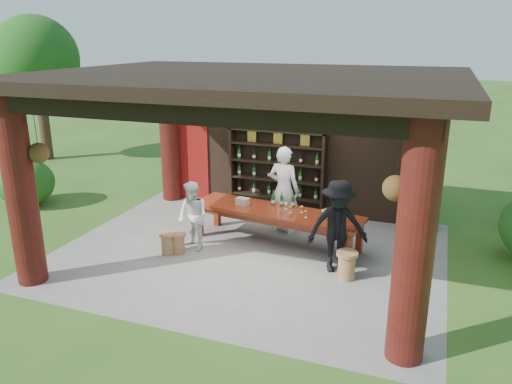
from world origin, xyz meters
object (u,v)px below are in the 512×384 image
(stool_near_right, at_px, (347,264))
(guest_woman, at_px, (193,216))
(tasting_table, at_px, (276,215))
(napkin_basket, at_px, (243,201))
(guest_man, at_px, (338,227))
(stool_near_left, at_px, (178,242))
(host, at_px, (284,190))
(wine_shelf, at_px, (277,172))
(stool_far_left, at_px, (168,242))

(stool_near_right, height_order, guest_woman, guest_woman)
(tasting_table, relative_size, napkin_basket, 13.93)
(tasting_table, height_order, guest_man, guest_man)
(tasting_table, relative_size, stool_near_left, 8.50)
(host, relative_size, guest_man, 1.11)
(stool_near_left, distance_m, guest_man, 3.16)
(host, relative_size, napkin_basket, 7.34)
(wine_shelf, relative_size, napkin_basket, 8.97)
(wine_shelf, distance_m, stool_near_left, 3.23)
(tasting_table, height_order, host, host)
(wine_shelf, distance_m, stool_far_left, 3.38)
(tasting_table, distance_m, host, 0.81)
(wine_shelf, xyz_separation_m, napkin_basket, (-0.17, -1.77, -0.21))
(guest_woman, height_order, napkin_basket, guest_woman)
(stool_near_right, xyz_separation_m, guest_man, (-0.24, 0.25, 0.59))
(guest_man, bearing_deg, stool_near_right, -73.62)
(stool_near_left, height_order, host, host)
(host, bearing_deg, stool_near_left, 57.56)
(guest_woman, xyz_separation_m, napkin_basket, (0.72, 0.87, 0.12))
(stool_near_right, bearing_deg, guest_woman, 176.01)
(tasting_table, height_order, guest_woman, guest_woman)
(wine_shelf, bearing_deg, tasting_table, -72.22)
(stool_far_left, xyz_separation_m, napkin_basket, (1.09, 1.26, 0.58))
(tasting_table, xyz_separation_m, stool_near_right, (1.64, -1.01, -0.37))
(stool_near_left, xyz_separation_m, guest_woman, (0.19, 0.29, 0.47))
(wine_shelf, distance_m, stool_near_right, 3.71)
(stool_near_right, bearing_deg, stool_far_left, -177.20)
(wine_shelf, xyz_separation_m, host, (0.52, -1.11, -0.08))
(tasting_table, relative_size, guest_man, 2.11)
(guest_man, bearing_deg, host, 107.63)
(stool_far_left, bearing_deg, guest_man, 7.45)
(host, bearing_deg, tasting_table, 104.55)
(stool_far_left, height_order, napkin_basket, napkin_basket)
(host, xyz_separation_m, napkin_basket, (-0.69, -0.66, -0.13))
(tasting_table, relative_size, host, 1.90)
(host, distance_m, guest_woman, 2.10)
(wine_shelf, relative_size, stool_near_right, 4.61)
(wine_shelf, bearing_deg, guest_woman, -108.61)
(wine_shelf, bearing_deg, guest_man, -52.60)
(stool_near_left, relative_size, host, 0.22)
(wine_shelf, distance_m, guest_woman, 2.81)
(stool_near_left, bearing_deg, guest_woman, 56.95)
(tasting_table, distance_m, guest_woman, 1.68)
(stool_near_right, distance_m, guest_man, 0.69)
(wine_shelf, bearing_deg, stool_far_left, -112.52)
(stool_near_left, bearing_deg, napkin_basket, 52.06)
(stool_near_right, height_order, napkin_basket, napkin_basket)
(napkin_basket, bearing_deg, stool_near_right, -24.37)
(guest_woman, relative_size, napkin_basket, 5.36)
(guest_man, xyz_separation_m, napkin_basket, (-2.17, 0.84, -0.04))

